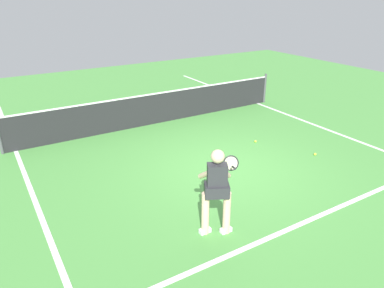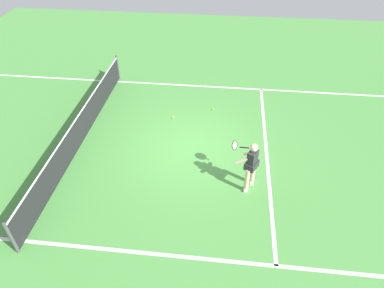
{
  "view_description": "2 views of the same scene",
  "coord_description": "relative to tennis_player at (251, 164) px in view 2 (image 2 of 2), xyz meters",
  "views": [
    {
      "loc": [
        -4.58,
        -5.93,
        3.84
      ],
      "look_at": [
        -1.19,
        -0.36,
        1.04
      ],
      "focal_mm": 33.8,
      "sensor_mm": 36.0,
      "label": 1
    },
    {
      "loc": [
        -8.7,
        -0.96,
        7.13
      ],
      "look_at": [
        -1.08,
        -0.1,
        1.01
      ],
      "focal_mm": 32.43,
      "sensor_mm": 36.0,
      "label": 2
    }
  ],
  "objects": [
    {
      "name": "tennis_ball_mid",
      "position": [
        3.89,
        1.24,
        -0.81
      ],
      "size": [
        0.07,
        0.07,
        0.07
      ],
      "primitive_type": "sphere",
      "color": "#D1E533",
      "rests_on": "ground"
    },
    {
      "name": "court_net",
      "position": [
        1.56,
        5.44,
        -0.36
      ],
      "size": [
        8.81,
        0.08,
        1.05
      ],
      "color": "#4C4C51",
      "rests_on": "ground"
    },
    {
      "name": "ground_plane",
      "position": [
        1.56,
        1.76,
        -0.85
      ],
      "size": [
        26.1,
        26.1,
        0.0
      ],
      "primitive_type": "plane",
      "color": "#4C9342"
    },
    {
      "name": "tennis_ball_near",
      "position": [
        3.16,
        2.66,
        -0.81
      ],
      "size": [
        0.07,
        0.07,
        0.07
      ],
      "primitive_type": "sphere",
      "color": "#D1E533",
      "rests_on": "ground"
    },
    {
      "name": "service_line_marking",
      "position": [
        1.56,
        -0.62,
        -0.84
      ],
      "size": [
        8.13,
        0.1,
        0.01
      ],
      "primitive_type": "cube",
      "color": "white",
      "rests_on": "ground"
    },
    {
      "name": "sideline_left_marking",
      "position": [
        -2.5,
        1.76,
        -0.84
      ],
      "size": [
        0.1,
        18.08,
        0.01
      ],
      "primitive_type": "cube",
      "color": "white",
      "rests_on": "ground"
    },
    {
      "name": "sideline_right_marking",
      "position": [
        5.63,
        1.76,
        -0.84
      ],
      "size": [
        0.1,
        18.08,
        0.01
      ],
      "primitive_type": "cube",
      "color": "white",
      "rests_on": "ground"
    },
    {
      "name": "tennis_player",
      "position": [
        0.0,
        0.0,
        0.0
      ],
      "size": [
        1.05,
        0.81,
        1.55
      ],
      "color": "beige",
      "rests_on": "ground"
    }
  ]
}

